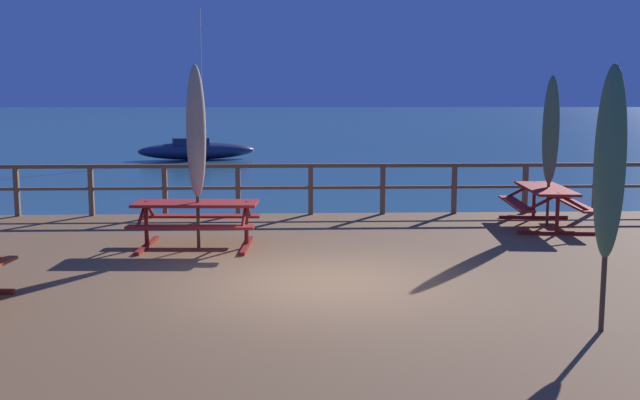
# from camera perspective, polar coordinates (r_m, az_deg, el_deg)

# --- Properties ---
(ground_plane) EXTENTS (600.00, 600.00, 0.00)m
(ground_plane) POSITION_cam_1_polar(r_m,az_deg,el_deg) (10.09, 0.21, -9.99)
(ground_plane) COLOR #2D5B6B
(wooden_deck) EXTENTS (15.83, 12.17, 0.64)m
(wooden_deck) POSITION_cam_1_polar(r_m,az_deg,el_deg) (10.00, 0.21, -8.24)
(wooden_deck) COLOR brown
(wooden_deck) RESTS_ON ground
(railing_waterside_far) EXTENTS (15.63, 0.10, 1.09)m
(railing_waterside_far) POSITION_cam_1_polar(r_m,az_deg,el_deg) (15.63, -0.74, 1.55)
(railing_waterside_far) COLOR brown
(railing_waterside_far) RESTS_ON wooden_deck
(picnic_table_front_left) EXTENTS (2.09, 1.49, 0.78)m
(picnic_table_front_left) POSITION_cam_1_polar(r_m,az_deg,el_deg) (12.31, -9.64, -1.09)
(picnic_table_front_left) COLOR maroon
(picnic_table_front_left) RESTS_ON wooden_deck
(picnic_table_back_left) EXTENTS (1.61, 2.31, 0.78)m
(picnic_table_back_left) POSITION_cam_1_polar(r_m,az_deg,el_deg) (14.84, 17.17, 0.20)
(picnic_table_back_left) COLOR maroon
(picnic_table_back_left) RESTS_ON wooden_deck
(patio_umbrella_short_back) EXTENTS (0.32, 0.32, 3.02)m
(patio_umbrella_short_back) POSITION_cam_1_polar(r_m,az_deg,el_deg) (12.13, -9.64, 5.22)
(patio_umbrella_short_back) COLOR #4C3828
(patio_umbrella_short_back) RESTS_ON wooden_deck
(patio_umbrella_tall_mid_right) EXTENTS (0.32, 0.32, 2.91)m
(patio_umbrella_tall_mid_right) POSITION_cam_1_polar(r_m,az_deg,el_deg) (14.81, 17.57, 5.16)
(patio_umbrella_tall_mid_right) COLOR #4C3828
(patio_umbrella_tall_mid_right) RESTS_ON wooden_deck
(patio_umbrella_tall_mid_left) EXTENTS (0.32, 0.32, 2.82)m
(patio_umbrella_tall_mid_left) POSITION_cam_1_polar(r_m,az_deg,el_deg) (8.13, 21.68, 2.65)
(patio_umbrella_tall_mid_left) COLOR #4C3828
(patio_umbrella_tall_mid_left) RESTS_ON wooden_deck
(sailboat_distant) EXTENTS (6.23, 3.05, 7.72)m
(sailboat_distant) POSITION_cam_1_polar(r_m,az_deg,el_deg) (38.62, -9.62, 3.89)
(sailboat_distant) COLOR navy
(sailboat_distant) RESTS_ON ground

